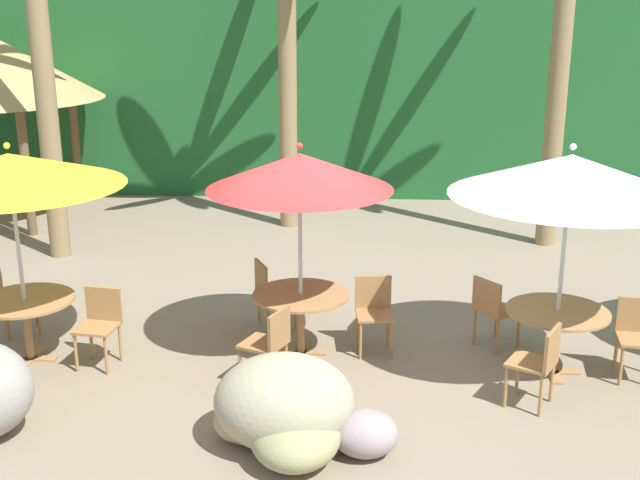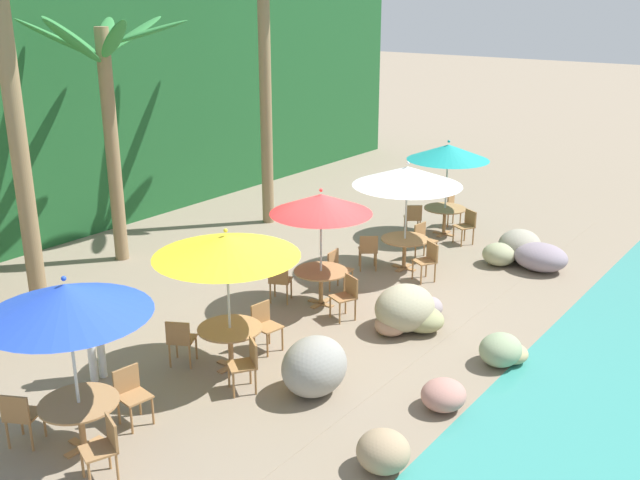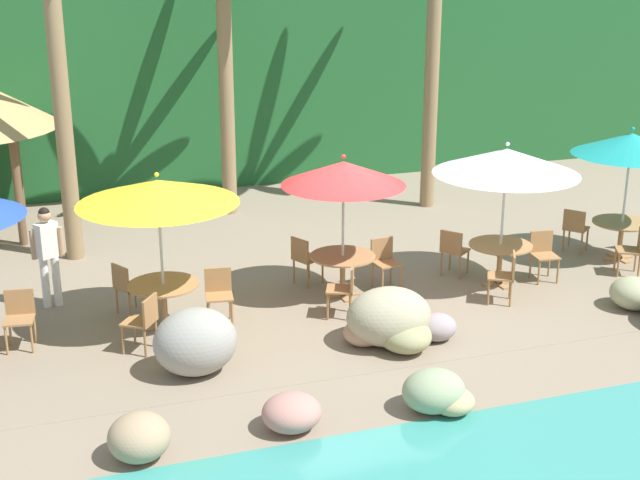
{
  "view_description": "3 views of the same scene",
  "coord_description": "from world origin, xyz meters",
  "px_view_note": "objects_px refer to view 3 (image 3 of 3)",
  "views": [
    {
      "loc": [
        0.62,
        -8.24,
        3.93
      ],
      "look_at": [
        0.07,
        0.5,
        1.29
      ],
      "focal_mm": 44.78,
      "sensor_mm": 36.0,
      "label": 1
    },
    {
      "loc": [
        -11.2,
        -8.04,
        6.08
      ],
      "look_at": [
        -0.14,
        0.23,
        1.4
      ],
      "focal_mm": 40.81,
      "sensor_mm": 36.0,
      "label": 2
    },
    {
      "loc": [
        -4.89,
        -12.84,
        5.64
      ],
      "look_at": [
        -0.47,
        0.41,
        0.98
      ],
      "focal_mm": 49.38,
      "sensor_mm": 36.0,
      "label": 3
    }
  ],
  "objects_px": {
    "umbrella_yellow": "(158,192)",
    "dining_table_white": "(500,251)",
    "chair_white_inland": "(453,249)",
    "chair_yellow_seaward": "(219,292)",
    "dining_table_yellow": "(164,291)",
    "waiter_in_white": "(48,250)",
    "chair_white_seaward": "(543,252)",
    "chair_teal_inland": "(575,227)",
    "chair_red_seaward": "(384,259)",
    "chair_blue_seaward": "(20,315)",
    "palm_tree_second": "(224,31)",
    "dining_table_red": "(343,262)",
    "umbrella_white": "(506,161)",
    "chair_yellow_inland": "(127,285)",
    "dining_table_teal": "(622,228)",
    "chair_yellow_left": "(144,319)",
    "chair_red_inland": "(304,257)",
    "umbrella_red": "(343,173)",
    "chair_white_left": "(506,274)",
    "chair_red_left": "(345,287)",
    "umbrella_teal": "(631,144)",
    "chair_teal_left": "(634,248)"
  },
  "relations": [
    {
      "from": "umbrella_yellow",
      "to": "chair_red_left",
      "type": "xyz_separation_m",
      "value": [
        2.81,
        -0.46,
        -1.69
      ]
    },
    {
      "from": "umbrella_teal",
      "to": "waiter_in_white",
      "type": "height_order",
      "value": "umbrella_teal"
    },
    {
      "from": "dining_table_red",
      "to": "umbrella_white",
      "type": "relative_size",
      "value": 0.43
    },
    {
      "from": "chair_yellow_inland",
      "to": "dining_table_red",
      "type": "bearing_deg",
      "value": -5.53
    },
    {
      "from": "umbrella_yellow",
      "to": "chair_red_seaward",
      "type": "xyz_separation_m",
      "value": [
        3.9,
        0.54,
        -1.69
      ]
    },
    {
      "from": "umbrella_white",
      "to": "waiter_in_white",
      "type": "height_order",
      "value": "umbrella_white"
    },
    {
      "from": "umbrella_yellow",
      "to": "chair_yellow_seaward",
      "type": "distance_m",
      "value": 1.89
    },
    {
      "from": "chair_yellow_left",
      "to": "chair_red_left",
      "type": "xyz_separation_m",
      "value": [
        3.22,
        0.3,
        0.0
      ]
    },
    {
      "from": "dining_table_yellow",
      "to": "waiter_in_white",
      "type": "height_order",
      "value": "waiter_in_white"
    },
    {
      "from": "chair_white_seaward",
      "to": "dining_table_white",
      "type": "bearing_deg",
      "value": 178.77
    },
    {
      "from": "chair_white_seaward",
      "to": "dining_table_teal",
      "type": "relative_size",
      "value": 0.79
    },
    {
      "from": "dining_table_red",
      "to": "chair_teal_inland",
      "type": "xyz_separation_m",
      "value": [
        5.04,
        0.73,
        -0.1
      ]
    },
    {
      "from": "chair_red_inland",
      "to": "dining_table_teal",
      "type": "distance_m",
      "value": 6.11
    },
    {
      "from": "chair_red_left",
      "to": "dining_table_teal",
      "type": "xyz_separation_m",
      "value": [
        5.89,
        0.94,
        0.1
      ]
    },
    {
      "from": "chair_yellow_seaward",
      "to": "chair_red_inland",
      "type": "relative_size",
      "value": 1.0
    },
    {
      "from": "chair_white_seaward",
      "to": "chair_teal_inland",
      "type": "xyz_separation_m",
      "value": [
        1.38,
        1.07,
        0.0
      ]
    },
    {
      "from": "umbrella_yellow",
      "to": "dining_table_teal",
      "type": "relative_size",
      "value": 2.27
    },
    {
      "from": "chair_white_left",
      "to": "umbrella_yellow",
      "type": "bearing_deg",
      "value": 172.26
    },
    {
      "from": "umbrella_yellow",
      "to": "chair_white_inland",
      "type": "distance_m",
      "value": 5.57
    },
    {
      "from": "dining_table_white",
      "to": "chair_white_left",
      "type": "relative_size",
      "value": 1.26
    },
    {
      "from": "umbrella_white",
      "to": "chair_red_inland",
      "type": "bearing_deg",
      "value": 162.03
    },
    {
      "from": "umbrella_yellow",
      "to": "dining_table_white",
      "type": "bearing_deg",
      "value": 0.35
    },
    {
      "from": "chair_blue_seaward",
      "to": "palm_tree_second",
      "type": "distance_m",
      "value": 8.15
    },
    {
      "from": "dining_table_red",
      "to": "umbrella_white",
      "type": "distance_m",
      "value": 3.25
    },
    {
      "from": "umbrella_yellow",
      "to": "umbrella_red",
      "type": "bearing_deg",
      "value": 6.73
    },
    {
      "from": "chair_red_inland",
      "to": "palm_tree_second",
      "type": "distance_m",
      "value": 5.9
    },
    {
      "from": "chair_red_inland",
      "to": "chair_white_left",
      "type": "distance_m",
      "value": 3.45
    },
    {
      "from": "chair_yellow_inland",
      "to": "umbrella_red",
      "type": "height_order",
      "value": "umbrella_red"
    },
    {
      "from": "chair_yellow_inland",
      "to": "umbrella_teal",
      "type": "height_order",
      "value": "umbrella_teal"
    },
    {
      "from": "chair_blue_seaward",
      "to": "chair_yellow_seaward",
      "type": "distance_m",
      "value": 2.97
    },
    {
      "from": "chair_red_left",
      "to": "chair_teal_left",
      "type": "height_order",
      "value": "same"
    },
    {
      "from": "dining_table_yellow",
      "to": "chair_white_left",
      "type": "height_order",
      "value": "chair_white_left"
    },
    {
      "from": "chair_white_inland",
      "to": "chair_teal_inland",
      "type": "xyz_separation_m",
      "value": [
        2.83,
        0.44,
        0.0
      ]
    },
    {
      "from": "chair_red_seaward",
      "to": "chair_yellow_inland",
      "type": "bearing_deg",
      "value": 177.86
    },
    {
      "from": "chair_yellow_seaward",
      "to": "dining_table_white",
      "type": "xyz_separation_m",
      "value": [
        5.01,
        0.07,
        0.1
      ]
    },
    {
      "from": "chair_yellow_inland",
      "to": "dining_table_teal",
      "type": "xyz_separation_m",
      "value": [
        9.18,
        -0.23,
        0.1
      ]
    },
    {
      "from": "dining_table_white",
      "to": "chair_white_seaward",
      "type": "xyz_separation_m",
      "value": [
        0.85,
        -0.02,
        -0.1
      ]
    },
    {
      "from": "dining_table_yellow",
      "to": "chair_yellow_seaward",
      "type": "height_order",
      "value": "chair_yellow_seaward"
    },
    {
      "from": "chair_blue_seaward",
      "to": "umbrella_yellow",
      "type": "height_order",
      "value": "umbrella_yellow"
    },
    {
      "from": "chair_white_seaward",
      "to": "chair_teal_inland",
      "type": "distance_m",
      "value": 1.75
    },
    {
      "from": "chair_white_inland",
      "to": "waiter_in_white",
      "type": "height_order",
      "value": "waiter_in_white"
    },
    {
      "from": "chair_yellow_inland",
      "to": "waiter_in_white",
      "type": "bearing_deg",
      "value": 145.86
    },
    {
      "from": "chair_yellow_inland",
      "to": "waiter_in_white",
      "type": "distance_m",
      "value": 1.46
    },
    {
      "from": "umbrella_yellow",
      "to": "umbrella_teal",
      "type": "height_order",
      "value": "umbrella_teal"
    },
    {
      "from": "chair_blue_seaward",
      "to": "dining_table_white",
      "type": "xyz_separation_m",
      "value": [
        7.99,
        0.03,
        0.1
      ]
    },
    {
      "from": "umbrella_yellow",
      "to": "dining_table_red",
      "type": "xyz_separation_m",
      "value": [
        3.06,
        0.36,
        -1.59
      ]
    },
    {
      "from": "dining_table_teal",
      "to": "chair_yellow_left",
      "type": "bearing_deg",
      "value": -172.3
    },
    {
      "from": "dining_table_yellow",
      "to": "dining_table_red",
      "type": "height_order",
      "value": "same"
    },
    {
      "from": "palm_tree_second",
      "to": "chair_yellow_seaward",
      "type": "bearing_deg",
      "value": -104.37
    },
    {
      "from": "umbrella_yellow",
      "to": "chair_red_seaward",
      "type": "distance_m",
      "value": 4.28
    }
  ]
}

